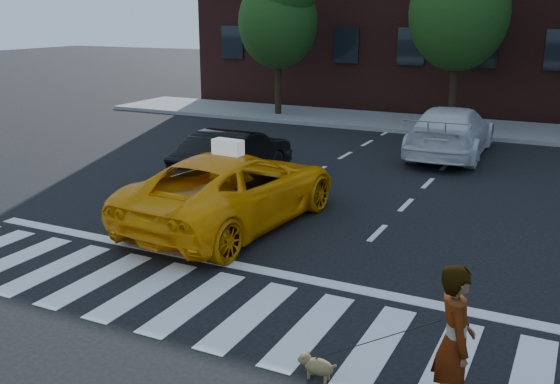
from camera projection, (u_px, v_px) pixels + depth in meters
name	position (u px, v px, depth m)	size (l,w,h in m)	color
ground	(195.00, 303.00, 9.87)	(120.00, 120.00, 0.00)	black
crosswalk	(194.00, 302.00, 9.87)	(13.00, 2.40, 0.01)	silver
stop_line	(244.00, 267.00, 11.24)	(12.00, 0.30, 0.01)	silver
sidewalk_far	(440.00, 126.00, 24.91)	(30.00, 4.00, 0.15)	slate
tree_left	(279.00, 12.00, 26.24)	(3.39, 3.38, 6.50)	black
tree_mid	(461.00, 0.00, 22.93)	(3.69, 3.69, 7.10)	black
taxi	(234.00, 188.00, 13.38)	(2.61, 5.65, 1.57)	#FF9D05
black_sedan	(234.00, 155.00, 16.84)	(1.51, 4.32, 1.42)	black
white_suv	(451.00, 131.00, 19.80)	(2.21, 5.44, 1.58)	silver
woman	(454.00, 343.00, 6.87)	(0.67, 0.44, 1.83)	#999999
dog	(316.00, 365.00, 7.78)	(0.54, 0.22, 0.31)	#916E49
taxi_sign	(228.00, 147.00, 12.95)	(0.65, 0.28, 0.32)	white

